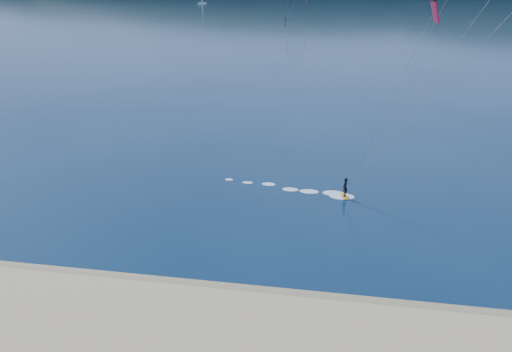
{
  "coord_description": "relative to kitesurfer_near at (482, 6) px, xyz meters",
  "views": [
    {
      "loc": [
        6.9,
        -17.59,
        15.89
      ],
      "look_at": [
        2.2,
        10.0,
        5.0
      ],
      "focal_mm": 34.87,
      "sensor_mm": 36.0,
      "label": 1
    }
  ],
  "objects": [
    {
      "name": "kitesurfer_far",
      "position": [
        -28.08,
        186.96,
        -5.36
      ],
      "size": [
        10.32,
        6.37,
        12.33
      ],
      "color": "gold",
      "rests_on": "ground"
    },
    {
      "name": "sailboat",
      "position": [
        -125.15,
        388.64,
        -13.88
      ],
      "size": [
        7.28,
        4.54,
        10.14
      ],
      "color": "white",
      "rests_on": "ground"
    },
    {
      "name": "kitesurfer_near",
      "position": [
        0.0,
        0.0,
        0.0
      ],
      "size": [
        22.18,
        7.16,
        18.32
      ],
      "color": "gold",
      "rests_on": "ground"
    },
    {
      "name": "ground",
      "position": [
        -14.9,
        -15.26,
        -14.63
      ],
      "size": [
        1800.0,
        1800.0,
        0.0
      ],
      "primitive_type": "plane",
      "color": "#071F39",
      "rests_on": "ground"
    },
    {
      "name": "wet_sand",
      "position": [
        -14.9,
        -10.76,
        -14.58
      ],
      "size": [
        220.0,
        2.5,
        0.1
      ],
      "color": "#8F7353",
      "rests_on": "ground"
    }
  ]
}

